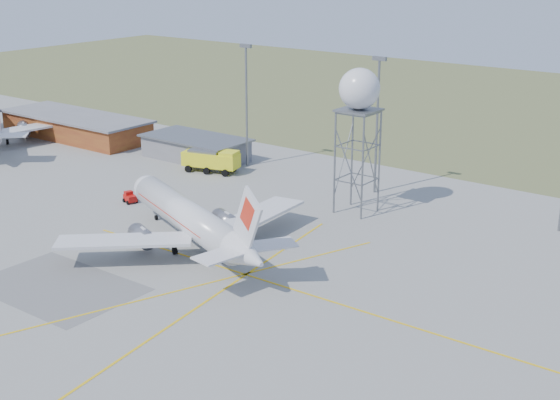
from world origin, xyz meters
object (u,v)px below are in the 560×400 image
Objects in this scene: radar_tower at (358,133)px; fire_truck at (212,161)px; baggage_tug at (130,198)px; airliner_main at (190,219)px.

radar_tower is 31.29m from fire_truck.
radar_tower reaches higher than baggage_tug.
radar_tower is at bearing -20.86° from fire_truck.
airliner_main is 1.66× the size of radar_tower.
fire_truck is at bearing 111.61° from baggage_tug.
airliner_main is 3.36× the size of fire_truck.
airliner_main is 14.01× the size of baggage_tug.
baggage_tug is (1.23, -19.37, -1.21)m from fire_truck.
airliner_main is 33.67m from fire_truck.
airliner_main is at bearing -67.87° from fire_truck.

